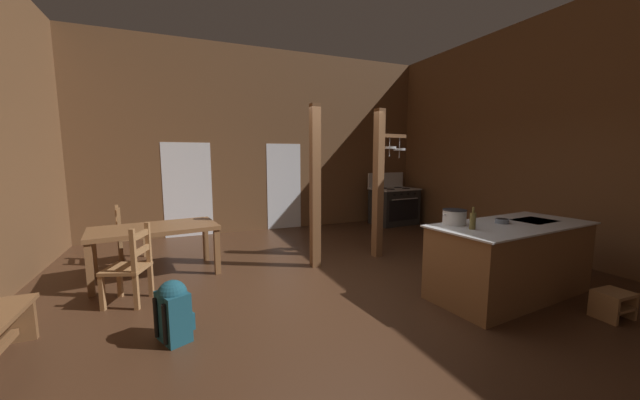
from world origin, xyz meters
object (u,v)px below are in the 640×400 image
(stove_range, at_px, (394,206))
(stockpot_on_counter, at_px, (454,217))
(dining_table, at_px, (155,232))
(bottle_tall_on_counter, at_px, (473,220))
(ladderback_chair_near_window, at_px, (131,267))
(step_stool, at_px, (613,302))
(ladderback_chair_by_post, at_px, (129,235))
(backpack, at_px, (173,309))
(kitchen_island, at_px, (510,259))
(mixing_bowl_on_counter, at_px, (502,221))

(stove_range, distance_m, stockpot_on_counter, 4.60)
(dining_table, distance_m, bottle_tall_on_counter, 4.31)
(ladderback_chair_near_window, height_order, stockpot_on_counter, stockpot_on_counter)
(step_stool, height_order, ladderback_chair_by_post, ladderback_chair_by_post)
(step_stool, xyz_separation_m, bottle_tall_on_counter, (-1.20, 0.85, 0.85))
(backpack, bearing_deg, bottle_tall_on_counter, -9.20)
(bottle_tall_on_counter, bearing_deg, kitchen_island, 3.65)
(ladderback_chair_near_window, xyz_separation_m, bottle_tall_on_counter, (3.68, -1.61, 0.57))
(stockpot_on_counter, height_order, mixing_bowl_on_counter, stockpot_on_counter)
(step_stool, xyz_separation_m, mixing_bowl_on_counter, (-0.58, 0.97, 0.77))
(dining_table, relative_size, bottle_tall_on_counter, 6.93)
(step_stool, bearing_deg, ladderback_chair_by_post, 140.08)
(dining_table, xyz_separation_m, mixing_bowl_on_counter, (4.09, -2.42, 0.30))
(backpack, distance_m, bottle_tall_on_counter, 3.33)
(ladderback_chair_near_window, distance_m, mixing_bowl_on_counter, 4.59)
(kitchen_island, height_order, bottle_tall_on_counter, bottle_tall_on_counter)
(step_stool, bearing_deg, stove_range, 81.20)
(kitchen_island, bearing_deg, bottle_tall_on_counter, -176.35)
(dining_table, bearing_deg, stockpot_on_counter, -32.88)
(step_stool, distance_m, ladderback_chair_by_post, 6.68)
(ladderback_chair_near_window, bearing_deg, backpack, -66.58)
(ladderback_chair_near_window, relative_size, mixing_bowl_on_counter, 5.93)
(mixing_bowl_on_counter, xyz_separation_m, bottle_tall_on_counter, (-0.63, -0.12, 0.07))
(stockpot_on_counter, bearing_deg, stove_range, 63.99)
(ladderback_chair_near_window, bearing_deg, dining_table, 76.84)
(stove_range, height_order, bottle_tall_on_counter, stove_range)
(ladderback_chair_near_window, xyz_separation_m, ladderback_chair_by_post, (-0.23, 1.83, 0.00))
(ladderback_chair_near_window, relative_size, bottle_tall_on_counter, 3.64)
(ladderback_chair_by_post, relative_size, backpack, 1.59)
(bottle_tall_on_counter, bearing_deg, stockpot_on_counter, 87.24)
(backpack, distance_m, mixing_bowl_on_counter, 3.91)
(backpack, bearing_deg, stockpot_on_counter, -3.99)
(stockpot_on_counter, relative_size, mixing_bowl_on_counter, 2.22)
(dining_table, bearing_deg, bottle_tall_on_counter, -36.28)
(mixing_bowl_on_counter, bearing_deg, backpack, 174.05)
(stove_range, distance_m, mixing_bowl_on_counter, 4.52)
(kitchen_island, xyz_separation_m, ladderback_chair_by_post, (-4.63, 3.39, -0.01))
(stove_range, bearing_deg, stockpot_on_counter, -116.01)
(dining_table, bearing_deg, kitchen_island, -30.83)
(mixing_bowl_on_counter, height_order, bottle_tall_on_counter, bottle_tall_on_counter)
(dining_table, relative_size, mixing_bowl_on_counter, 11.30)
(ladderback_chair_near_window, bearing_deg, stove_range, 26.06)
(stockpot_on_counter, xyz_separation_m, bottle_tall_on_counter, (-0.01, -0.29, 0.01))
(stove_range, xyz_separation_m, backpack, (-5.23, -3.88, -0.17))
(step_stool, distance_m, ladderback_chair_near_window, 5.48)
(stove_range, height_order, backpack, stove_range)
(stove_range, bearing_deg, backpack, -143.41)
(step_stool, xyz_separation_m, dining_table, (-4.67, 3.39, 0.47))
(stove_range, distance_m, backpack, 6.51)
(ladderback_chair_by_post, xyz_separation_m, backpack, (0.71, -2.92, -0.14))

